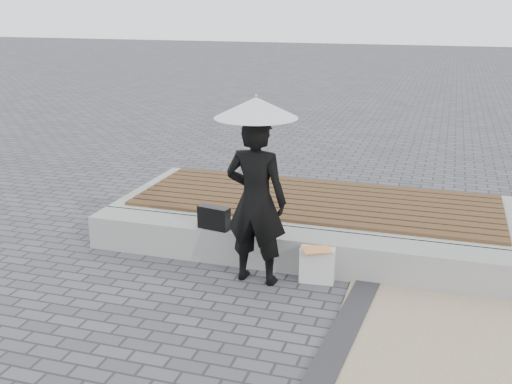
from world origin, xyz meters
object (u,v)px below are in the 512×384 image
(parasol, at_px, (256,108))
(canvas_tote, at_px, (317,265))
(handbag, at_px, (214,218))
(woman, at_px, (256,201))
(seating_ledge, at_px, (293,250))

(parasol, distance_m, canvas_tote, 1.81)
(handbag, distance_m, canvas_tote, 1.31)
(woman, relative_size, parasol, 1.67)
(seating_ledge, distance_m, handbag, 0.97)
(seating_ledge, relative_size, canvas_tote, 12.88)
(woman, height_order, handbag, woman)
(woman, distance_m, handbag, 0.80)
(handbag, bearing_deg, woman, -19.05)
(handbag, bearing_deg, seating_ledge, 18.46)
(seating_ledge, xyz_separation_m, canvas_tote, (0.34, -0.32, -0.01))
(seating_ledge, height_order, canvas_tote, seating_ledge)
(seating_ledge, xyz_separation_m, woman, (-0.29, -0.47, 0.70))
(parasol, relative_size, handbag, 2.91)
(canvas_tote, bearing_deg, seating_ledge, 133.35)
(woman, relative_size, handbag, 4.86)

